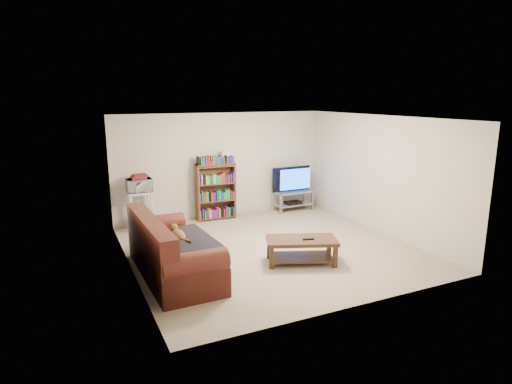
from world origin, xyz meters
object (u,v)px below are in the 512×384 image
bookshelf (216,191)px  sofa (169,255)px  tv_stand (293,197)px  coffee_table (301,246)px

bookshelf → sofa: bearing=-120.6°
tv_stand → bookshelf: bearing=176.4°
sofa → coffee_table: bearing=-12.8°
tv_stand → bookshelf: size_ratio=0.75×
tv_stand → bookshelf: 2.02m
sofa → bookshelf: bearing=55.2°
sofa → tv_stand: sofa is taller
bookshelf → coffee_table: bearing=-80.0°
sofa → tv_stand: 4.56m
sofa → bookshelf: size_ratio=1.78×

